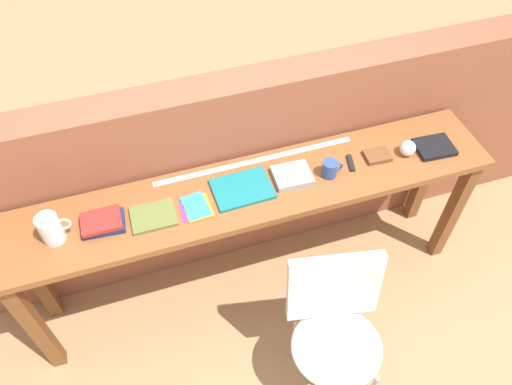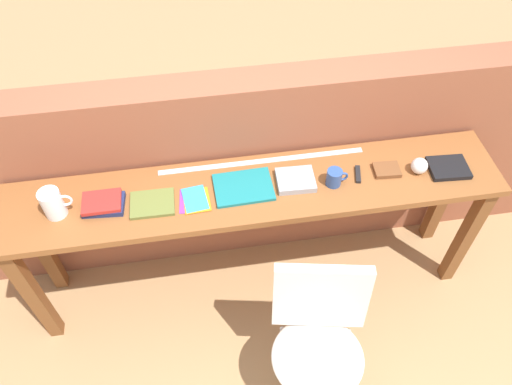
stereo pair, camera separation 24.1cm
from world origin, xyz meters
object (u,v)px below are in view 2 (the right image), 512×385
pitcher_white (53,203)px  book_stack_leftmost (103,204)px  book_open_centre (243,187)px  multitool_folded (358,174)px  mug (335,177)px  pamphlet_pile_colourful (194,200)px  chair_white_moulded (319,337)px  leather_journal_brown (387,170)px  book_repair_rightmost (448,168)px  sports_ball_small (419,166)px  magazine_cycling (152,204)px

pitcher_white → book_stack_leftmost: 0.22m
book_open_centre → multitool_folded: bearing=-2.0°
mug → pitcher_white: bearing=179.1°
pamphlet_pile_colourful → mug: mug is taller
chair_white_moulded → pamphlet_pile_colourful: (-0.50, 0.62, 0.36)m
pamphlet_pile_colourful → leather_journal_brown: 0.98m
chair_white_moulded → leather_journal_brown: bearing=54.1°
pitcher_white → pamphlet_pile_colourful: 0.65m
mug → multitool_folded: bearing=14.3°
pamphlet_pile_colourful → pitcher_white: bearing=178.0°
book_stack_leftmost → pamphlet_pile_colourful: 0.43m
book_stack_leftmost → book_repair_rightmost: bearing=-0.9°
pitcher_white → book_stack_leftmost: pitcher_white is taller
pitcher_white → mug: (1.34, -0.02, -0.03)m
book_open_centre → sports_ball_small: (0.89, -0.03, 0.03)m
leather_journal_brown → sports_ball_small: 0.16m
pitcher_white → pamphlet_pile_colourful: size_ratio=1.07×
magazine_cycling → multitool_folded: 1.03m
pitcher_white → book_repair_rightmost: size_ratio=0.94×
pitcher_white → pamphlet_pile_colourful: pitcher_white is taller
book_open_centre → book_repair_rightmost: (1.05, -0.04, 0.00)m
chair_white_moulded → multitool_folded: 0.82m
magazine_cycling → mug: mug is taller
book_open_centre → mug: 0.45m
magazine_cycling → pamphlet_pile_colourful: 0.20m
book_open_centre → leather_journal_brown: (0.73, -0.00, 0.00)m
book_repair_rightmost → pamphlet_pile_colourful: bearing=-176.2°
book_repair_rightmost → pitcher_white: bearing=-176.9°
book_stack_leftmost → mug: size_ratio=1.84×
sports_ball_small → multitool_folded: bearing=175.9°
magazine_cycling → chair_white_moulded: bearing=-41.0°
magazine_cycling → mug: 0.89m
pitcher_white → book_stack_leftmost: bearing=1.9°
chair_white_moulded → leather_journal_brown: (0.48, 0.66, 0.37)m
chair_white_moulded → magazine_cycling: (-0.70, 0.63, 0.36)m
book_open_centre → sports_ball_small: size_ratio=3.44×
pamphlet_pile_colourful → sports_ball_small: sports_ball_small is taller
sports_ball_small → book_repair_rightmost: bearing=-4.1°
pamphlet_pile_colourful → leather_journal_brown: bearing=2.2°
book_stack_leftmost → book_repair_rightmost: 1.72m
magazine_cycling → book_open_centre: same height
pamphlet_pile_colourful → book_repair_rightmost: book_repair_rightmost is taller
book_stack_leftmost → book_open_centre: bearing=0.9°
mug → chair_white_moulded: bearing=-107.2°
book_stack_leftmost → pitcher_white: bearing=-178.1°
pitcher_white → multitool_folded: (1.47, 0.01, -0.07)m
mug → leather_journal_brown: 0.29m
magazine_cycling → leather_journal_brown: bearing=2.5°
pamphlet_pile_colourful → magazine_cycling: bearing=178.4°
pamphlet_pile_colourful → mug: (0.69, 0.00, 0.04)m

